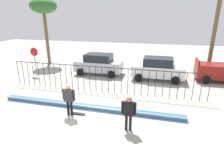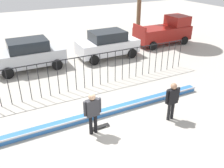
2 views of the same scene
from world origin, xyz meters
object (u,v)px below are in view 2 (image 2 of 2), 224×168
at_px(camera_operator, 172,98).
at_px(pickup_truck, 165,32).
at_px(parked_car_white, 108,44).
at_px(parked_car_silver, 29,54).
at_px(skateboard, 100,127).
at_px(skateboarder, 93,110).

height_order(camera_operator, pickup_truck, pickup_truck).
relative_size(parked_car_white, pickup_truck, 0.91).
bearing_deg(parked_car_white, parked_car_silver, 179.80).
bearing_deg(skateboard, pickup_truck, 62.85).
height_order(parked_car_silver, pickup_truck, pickup_truck).
bearing_deg(pickup_truck, skateboarder, -144.59).
bearing_deg(skateboard, camera_operator, 7.29).
relative_size(parked_car_silver, pickup_truck, 0.91).
relative_size(skateboarder, pickup_truck, 0.38).
bearing_deg(parked_car_white, skateboard, -115.00).
height_order(skateboard, camera_operator, camera_operator).
height_order(parked_car_silver, parked_car_white, same).
relative_size(skateboarder, camera_operator, 1.04).
distance_m(camera_operator, parked_car_silver, 9.58).
bearing_deg(skateboarder, parked_car_white, 63.48).
xyz_separation_m(parked_car_white, pickup_truck, (5.67, 0.78, 0.06)).
distance_m(camera_operator, pickup_truck, 11.23).
relative_size(camera_operator, parked_car_silver, 0.40).
bearing_deg(skateboarder, skateboard, 29.33).
bearing_deg(camera_operator, pickup_truck, -91.77).
distance_m(parked_car_silver, parked_car_white, 5.35).
xyz_separation_m(skateboard, pickup_truck, (9.67, 8.21, 0.98)).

